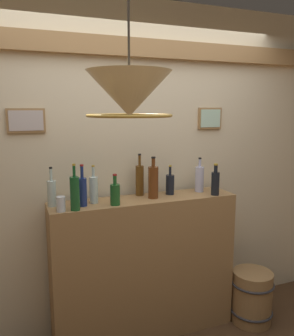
{
  "coord_description": "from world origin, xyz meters",
  "views": [
    {
      "loc": [
        -0.94,
        -1.58,
        1.84
      ],
      "look_at": [
        0.0,
        0.81,
        1.4
      ],
      "focal_mm": 36.87,
      "sensor_mm": 36.0,
      "label": 1
    }
  ],
  "objects_px": {
    "liquor_bottle_bourbon": "(139,180)",
    "liquor_bottle_sherry": "(115,194)",
    "liquor_bottle_vodka": "(52,193)",
    "liquor_bottle_rye": "(83,191)",
    "liquor_bottle_brandy": "(215,182)",
    "pendant_lamp": "(129,95)",
    "wooden_barrel": "(252,297)",
    "liquor_bottle_amaro": "(94,189)",
    "liquor_bottle_whiskey": "(199,179)",
    "liquor_bottle_rum": "(170,184)",
    "glass_tumbler_rocks": "(61,204)",
    "liquor_bottle_vermouth": "(75,193)",
    "liquor_bottle_port": "(153,182)"
  },
  "relations": [
    {
      "from": "liquor_bottle_amaro",
      "to": "liquor_bottle_rye",
      "type": "bearing_deg",
      "value": -150.01
    },
    {
      "from": "liquor_bottle_bourbon",
      "to": "liquor_bottle_rye",
      "type": "bearing_deg",
      "value": -163.2
    },
    {
      "from": "liquor_bottle_rye",
      "to": "pendant_lamp",
      "type": "height_order",
      "value": "pendant_lamp"
    },
    {
      "from": "liquor_bottle_whiskey",
      "to": "liquor_bottle_rum",
      "type": "relative_size",
      "value": 1.2
    },
    {
      "from": "liquor_bottle_vodka",
      "to": "liquor_bottle_sherry",
      "type": "bearing_deg",
      "value": -16.87
    },
    {
      "from": "liquor_bottle_sherry",
      "to": "liquor_bottle_rye",
      "type": "distance_m",
      "value": 0.23
    },
    {
      "from": "pendant_lamp",
      "to": "liquor_bottle_brandy",
      "type": "bearing_deg",
      "value": 34.47
    },
    {
      "from": "liquor_bottle_vodka",
      "to": "liquor_bottle_sherry",
      "type": "distance_m",
      "value": 0.45
    },
    {
      "from": "liquor_bottle_rye",
      "to": "wooden_barrel",
      "type": "height_order",
      "value": "liquor_bottle_rye"
    },
    {
      "from": "glass_tumbler_rocks",
      "to": "pendant_lamp",
      "type": "xyz_separation_m",
      "value": [
        0.28,
        -0.64,
        0.71
      ]
    },
    {
      "from": "liquor_bottle_amaro",
      "to": "liquor_bottle_rum",
      "type": "bearing_deg",
      "value": 2.83
    },
    {
      "from": "liquor_bottle_amaro",
      "to": "liquor_bottle_bourbon",
      "type": "bearing_deg",
      "value": 13.32
    },
    {
      "from": "liquor_bottle_rye",
      "to": "liquor_bottle_brandy",
      "type": "bearing_deg",
      "value": -3.61
    },
    {
      "from": "liquor_bottle_amaro",
      "to": "pendant_lamp",
      "type": "xyz_separation_m",
      "value": [
        0.02,
        -0.77,
        0.66
      ]
    },
    {
      "from": "liquor_bottle_vodka",
      "to": "liquor_bottle_vermouth",
      "type": "distance_m",
      "value": 0.21
    },
    {
      "from": "liquor_bottle_whiskey",
      "to": "liquor_bottle_rye",
      "type": "relative_size",
      "value": 0.95
    },
    {
      "from": "liquor_bottle_rum",
      "to": "liquor_bottle_rye",
      "type": "xyz_separation_m",
      "value": [
        -0.73,
        -0.09,
        0.03
      ]
    },
    {
      "from": "liquor_bottle_bourbon",
      "to": "pendant_lamp",
      "type": "height_order",
      "value": "pendant_lamp"
    },
    {
      "from": "liquor_bottle_sherry",
      "to": "liquor_bottle_brandy",
      "type": "bearing_deg",
      "value": -0.82
    },
    {
      "from": "liquor_bottle_whiskey",
      "to": "glass_tumbler_rocks",
      "type": "height_order",
      "value": "liquor_bottle_whiskey"
    },
    {
      "from": "liquor_bottle_port",
      "to": "liquor_bottle_rye",
      "type": "bearing_deg",
      "value": -177.8
    },
    {
      "from": "liquor_bottle_rum",
      "to": "pendant_lamp",
      "type": "distance_m",
      "value": 1.21
    },
    {
      "from": "liquor_bottle_vermouth",
      "to": "liquor_bottle_sherry",
      "type": "bearing_deg",
      "value": 5.28
    },
    {
      "from": "liquor_bottle_rum",
      "to": "liquor_bottle_port",
      "type": "xyz_separation_m",
      "value": [
        -0.17,
        -0.06,
        0.05
      ]
    },
    {
      "from": "liquor_bottle_brandy",
      "to": "wooden_barrel",
      "type": "height_order",
      "value": "liquor_bottle_brandy"
    },
    {
      "from": "liquor_bottle_port",
      "to": "liquor_bottle_bourbon",
      "type": "bearing_deg",
      "value": 119.28
    },
    {
      "from": "liquor_bottle_whiskey",
      "to": "liquor_bottle_sherry",
      "type": "height_order",
      "value": "liquor_bottle_whiskey"
    },
    {
      "from": "liquor_bottle_sherry",
      "to": "liquor_bottle_rum",
      "type": "height_order",
      "value": "liquor_bottle_rum"
    },
    {
      "from": "liquor_bottle_rum",
      "to": "liquor_bottle_brandy",
      "type": "relative_size",
      "value": 0.94
    },
    {
      "from": "liquor_bottle_bourbon",
      "to": "liquor_bottle_port",
      "type": "height_order",
      "value": "liquor_bottle_bourbon"
    },
    {
      "from": "liquor_bottle_whiskey",
      "to": "wooden_barrel",
      "type": "distance_m",
      "value": 1.14
    },
    {
      "from": "liquor_bottle_vodka",
      "to": "liquor_bottle_port",
      "type": "xyz_separation_m",
      "value": [
        0.76,
        -0.05,
        0.03
      ]
    },
    {
      "from": "liquor_bottle_whiskey",
      "to": "liquor_bottle_sherry",
      "type": "distance_m",
      "value": 0.79
    },
    {
      "from": "liquor_bottle_rye",
      "to": "liquor_bottle_port",
      "type": "bearing_deg",
      "value": 2.2
    },
    {
      "from": "liquor_bottle_sherry",
      "to": "liquor_bottle_brandy",
      "type": "distance_m",
      "value": 0.84
    },
    {
      "from": "liquor_bottle_vermouth",
      "to": "wooden_barrel",
      "type": "xyz_separation_m",
      "value": [
        1.48,
        -0.09,
        -1.04
      ]
    },
    {
      "from": "liquor_bottle_bourbon",
      "to": "liquor_bottle_sherry",
      "type": "height_order",
      "value": "liquor_bottle_bourbon"
    },
    {
      "from": "liquor_bottle_vodka",
      "to": "glass_tumbler_rocks",
      "type": "distance_m",
      "value": 0.17
    },
    {
      "from": "liquor_bottle_rye",
      "to": "liquor_bottle_vermouth",
      "type": "relative_size",
      "value": 0.93
    },
    {
      "from": "pendant_lamp",
      "to": "liquor_bottle_rye",
      "type": "bearing_deg",
      "value": 99.37
    },
    {
      "from": "liquor_bottle_vodka",
      "to": "liquor_bottle_rye",
      "type": "bearing_deg",
      "value": -20.18
    },
    {
      "from": "liquor_bottle_amaro",
      "to": "pendant_lamp",
      "type": "distance_m",
      "value": 1.01
    },
    {
      "from": "wooden_barrel",
      "to": "liquor_bottle_rum",
      "type": "bearing_deg",
      "value": 159.52
    },
    {
      "from": "liquor_bottle_vermouth",
      "to": "wooden_barrel",
      "type": "distance_m",
      "value": 1.81
    },
    {
      "from": "wooden_barrel",
      "to": "liquor_bottle_rye",
      "type": "bearing_deg",
      "value": 173.21
    },
    {
      "from": "liquor_bottle_rye",
      "to": "liquor_bottle_vermouth",
      "type": "xyz_separation_m",
      "value": [
        -0.07,
        -0.08,
        0.01
      ]
    },
    {
      "from": "liquor_bottle_vodka",
      "to": "glass_tumbler_rocks",
      "type": "bearing_deg",
      "value": -74.9
    },
    {
      "from": "liquor_bottle_bourbon",
      "to": "pendant_lamp",
      "type": "xyz_separation_m",
      "value": [
        -0.37,
        -0.86,
        0.63
      ]
    },
    {
      "from": "liquor_bottle_amaro",
      "to": "liquor_bottle_rye",
      "type": "height_order",
      "value": "liquor_bottle_rye"
    },
    {
      "from": "liquor_bottle_sherry",
      "to": "liquor_bottle_rum",
      "type": "xyz_separation_m",
      "value": [
        0.51,
        0.14,
        0.0
      ]
    }
  ]
}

